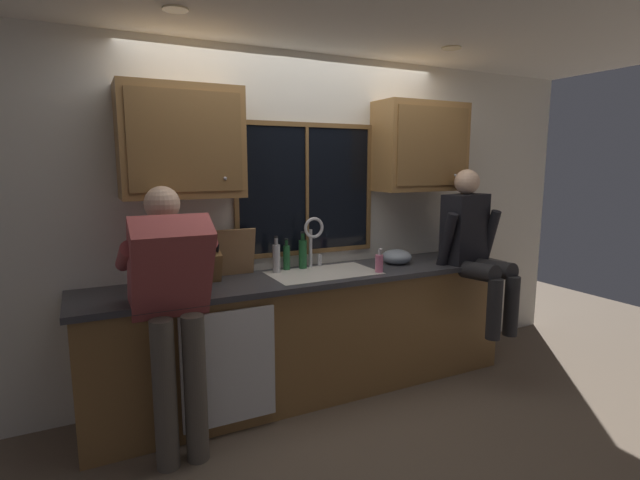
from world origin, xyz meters
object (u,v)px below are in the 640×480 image
(person_standing, at_px, (172,296))
(person_sitting_on_counter, at_px, (473,242))
(knife_block, at_px, (211,266))
(bottle_tall_clear, at_px, (276,258))
(mixing_bowl, at_px, (397,257))
(soap_dispenser, at_px, (379,263))
(cutting_board, at_px, (235,252))
(bottle_amber_small, at_px, (303,253))
(bottle_green_glass, at_px, (287,257))

(person_standing, relative_size, person_sitting_on_counter, 1.27)
(knife_block, relative_size, bottle_tall_clear, 1.17)
(mixing_bowl, xyz_separation_m, soap_dispenser, (-0.30, -0.20, 0.02))
(cutting_board, relative_size, bottle_tall_clear, 1.27)
(bottle_amber_small, bearing_deg, cutting_board, 179.14)
(mixing_bowl, bearing_deg, bottle_green_glass, 168.04)
(person_standing, bearing_deg, bottle_amber_small, 26.66)
(person_sitting_on_counter, xyz_separation_m, knife_block, (-2.02, 0.38, -0.08))
(person_sitting_on_counter, distance_m, knife_block, 2.06)
(bottle_tall_clear, relative_size, bottle_amber_small, 0.96)
(mixing_bowl, bearing_deg, bottle_amber_small, 167.21)
(soap_dispenser, bearing_deg, person_standing, -173.86)
(person_standing, xyz_separation_m, cutting_board, (0.54, 0.55, 0.12))
(soap_dispenser, bearing_deg, bottle_tall_clear, 154.31)
(bottle_amber_small, bearing_deg, bottle_green_glass, 173.01)
(knife_block, bearing_deg, soap_dispenser, -13.05)
(knife_block, bearing_deg, bottle_tall_clear, 6.38)
(cutting_board, relative_size, soap_dispenser, 1.89)
(mixing_bowl, bearing_deg, person_sitting_on_counter, -30.02)
(knife_block, height_order, mixing_bowl, knife_block)
(cutting_board, relative_size, bottle_green_glass, 1.44)
(knife_block, distance_m, bottle_tall_clear, 0.50)
(person_standing, height_order, person_sitting_on_counter, person_sitting_on_counter)
(person_sitting_on_counter, xyz_separation_m, bottle_amber_small, (-1.29, 0.48, -0.06))
(person_standing, relative_size, mixing_bowl, 6.54)
(knife_block, xyz_separation_m, cutting_board, (0.20, 0.11, 0.06))
(person_sitting_on_counter, height_order, knife_block, person_sitting_on_counter)
(bottle_green_glass, bearing_deg, bottle_amber_small, -6.99)
(soap_dispenser, bearing_deg, mixing_bowl, 33.65)
(person_sitting_on_counter, height_order, soap_dispenser, person_sitting_on_counter)
(knife_block, xyz_separation_m, bottle_tall_clear, (0.50, 0.06, 0.01))
(cutting_board, bearing_deg, bottle_amber_small, -0.86)
(knife_block, bearing_deg, person_standing, -127.54)
(knife_block, xyz_separation_m, bottle_amber_small, (0.74, 0.10, 0.01))
(cutting_board, distance_m, bottle_amber_small, 0.54)
(soap_dispenser, distance_m, bottle_amber_small, 0.59)
(cutting_board, xyz_separation_m, bottle_green_glass, (0.41, 0.01, -0.07))
(person_sitting_on_counter, relative_size, cutting_board, 3.60)
(soap_dispenser, distance_m, bottle_tall_clear, 0.77)
(mixing_bowl, relative_size, bottle_amber_small, 0.85)
(knife_block, height_order, bottle_amber_small, knife_block)
(soap_dispenser, distance_m, bottle_green_glass, 0.70)
(knife_block, bearing_deg, cutting_board, 28.02)
(person_sitting_on_counter, height_order, mixing_bowl, person_sitting_on_counter)
(bottle_amber_small, bearing_deg, person_sitting_on_counter, -20.32)
(person_sitting_on_counter, bearing_deg, mixing_bowl, 149.98)
(person_standing, xyz_separation_m, bottle_amber_small, (1.08, 0.54, 0.07))
(person_sitting_on_counter, distance_m, bottle_tall_clear, 1.58)
(soap_dispenser, xyz_separation_m, bottle_tall_clear, (-0.69, 0.33, 0.04))
(person_standing, xyz_separation_m, mixing_bowl, (1.84, 0.37, 0.00))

